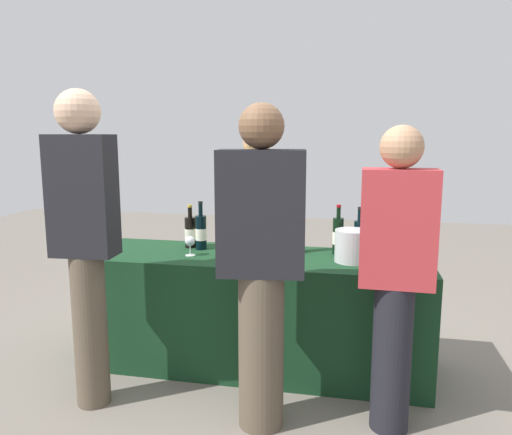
{
  "coord_description": "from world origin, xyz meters",
  "views": [
    {
      "loc": [
        0.62,
        -3.01,
        1.51
      ],
      "look_at": [
        0.0,
        0.0,
        1.0
      ],
      "focal_mm": 34.26,
      "sensor_mm": 36.0,
      "label": 1
    }
  ],
  "objects": [
    {
      "name": "wine_bottle_2",
      "position": [
        0.26,
        0.15,
        0.87
      ],
      "size": [
        0.08,
        0.08,
        0.34
      ],
      "color": "black",
      "rests_on": "tasting_table"
    },
    {
      "name": "guest_0",
      "position": [
        -0.82,
        -0.66,
        0.99
      ],
      "size": [
        0.35,
        0.24,
        1.76
      ],
      "rotation": [
        0.0,
        0.0,
        0.06
      ],
      "color": "brown",
      "rests_on": "ground_plane"
    },
    {
      "name": "wine_glass_1",
      "position": [
        -0.21,
        -0.06,
        0.85
      ],
      "size": [
        0.06,
        0.06,
        0.14
      ],
      "color": "silver",
      "rests_on": "tasting_table"
    },
    {
      "name": "wine_bottle_0",
      "position": [
        -0.49,
        0.14,
        0.86
      ],
      "size": [
        0.08,
        0.08,
        0.3
      ],
      "color": "black",
      "rests_on": "tasting_table"
    },
    {
      "name": "wine_bottle_4",
      "position": [
        0.65,
        0.14,
        0.87
      ],
      "size": [
        0.07,
        0.07,
        0.32
      ],
      "color": "black",
      "rests_on": "tasting_table"
    },
    {
      "name": "tasting_table",
      "position": [
        0.0,
        0.0,
        0.38
      ],
      "size": [
        2.2,
        0.66,
        0.75
      ],
      "primitive_type": "cube",
      "color": "#14381E",
      "rests_on": "ground_plane"
    },
    {
      "name": "guest_2",
      "position": [
        0.83,
        -0.56,
        0.86
      ],
      "size": [
        0.37,
        0.21,
        1.57
      ],
      "rotation": [
        0.0,
        0.0,
        -0.02
      ],
      "color": "black",
      "rests_on": "ground_plane"
    },
    {
      "name": "ice_bucket",
      "position": [
        0.61,
        -0.03,
        0.85
      ],
      "size": [
        0.22,
        0.22,
        0.2
      ],
      "primitive_type": "cylinder",
      "color": "silver",
      "rests_on": "tasting_table"
    },
    {
      "name": "server_pouring",
      "position": [
        -0.12,
        0.63,
        0.84
      ],
      "size": [
        0.44,
        0.25,
        1.57
      ],
      "rotation": [
        0.0,
        0.0,
        3.17
      ],
      "color": "black",
      "rests_on": "ground_plane"
    },
    {
      "name": "ground_plane",
      "position": [
        0.0,
        0.0,
        0.0
      ],
      "size": [
        12.0,
        12.0,
        0.0
      ],
      "primitive_type": "plane",
      "color": "slate"
    },
    {
      "name": "guest_1",
      "position": [
        0.17,
        -0.67,
        0.9
      ],
      "size": [
        0.46,
        0.29,
        1.68
      ],
      "rotation": [
        0.0,
        0.0,
        0.13
      ],
      "color": "brown",
      "rests_on": "ground_plane"
    },
    {
      "name": "wine_glass_2",
      "position": [
        0.14,
        -0.12,
        0.84
      ],
      "size": [
        0.07,
        0.07,
        0.13
      ],
      "color": "silver",
      "rests_on": "tasting_table"
    },
    {
      "name": "wine_glass_0",
      "position": [
        -0.42,
        -0.09,
        0.84
      ],
      "size": [
        0.07,
        0.07,
        0.13
      ],
      "color": "silver",
      "rests_on": "tasting_table"
    },
    {
      "name": "wine_bottle_3",
      "position": [
        0.52,
        0.15,
        0.87
      ],
      "size": [
        0.07,
        0.07,
        0.33
      ],
      "color": "black",
      "rests_on": "tasting_table"
    },
    {
      "name": "wine_bottle_1",
      "position": [
        -0.4,
        0.1,
        0.87
      ],
      "size": [
        0.08,
        0.08,
        0.33
      ],
      "color": "black",
      "rests_on": "tasting_table"
    }
  ]
}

